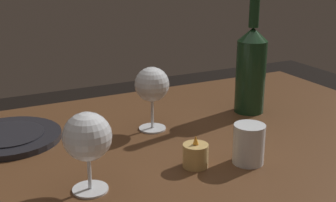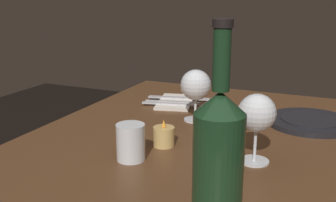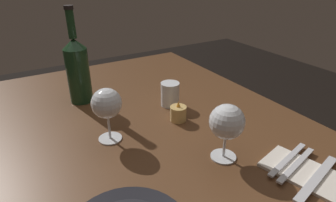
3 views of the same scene
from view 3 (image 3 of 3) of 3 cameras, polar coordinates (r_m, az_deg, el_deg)
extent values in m
cube|color=#56351E|center=(0.88, -2.64, -5.99)|extent=(1.30, 0.90, 0.04)
cylinder|color=#412816|center=(1.50, -26.70, -11.04)|extent=(0.06, 0.06, 0.70)
cylinder|color=#412816|center=(1.67, -0.25, -4.01)|extent=(0.06, 0.06, 0.70)
cylinder|color=white|center=(0.82, -11.49, -7.52)|extent=(0.07, 0.07, 0.00)
cylinder|color=white|center=(0.80, -11.75, -5.14)|extent=(0.01, 0.01, 0.08)
sphere|color=white|center=(0.77, -12.23, -0.54)|extent=(0.08, 0.08, 0.08)
cylinder|color=#510A14|center=(0.77, -12.23, -0.53)|extent=(0.06, 0.06, 0.03)
cylinder|color=white|center=(0.76, 11.09, -10.95)|extent=(0.07, 0.07, 0.00)
cylinder|color=white|center=(0.74, 11.33, -8.77)|extent=(0.01, 0.01, 0.07)
sphere|color=white|center=(0.70, 11.83, -4.12)|extent=(0.09, 0.09, 0.09)
cylinder|color=#510A14|center=(0.70, 11.79, -4.50)|extent=(0.07, 0.07, 0.02)
cylinder|color=#19381E|center=(1.04, -17.61, 4.89)|extent=(0.08, 0.08, 0.19)
cone|color=#19381E|center=(1.00, -18.50, 10.97)|extent=(0.08, 0.08, 0.03)
cylinder|color=#19381E|center=(0.99, -19.04, 14.49)|extent=(0.03, 0.03, 0.09)
cylinder|color=black|center=(0.98, -19.50, 17.43)|extent=(0.03, 0.03, 0.01)
cylinder|color=white|center=(0.98, 0.42, 1.41)|extent=(0.06, 0.06, 0.08)
cylinder|color=silver|center=(0.98, 0.42, 0.93)|extent=(0.06, 0.06, 0.06)
cylinder|color=#DBB266|center=(0.89, 2.07, -2.54)|extent=(0.05, 0.05, 0.05)
cylinder|color=white|center=(0.89, 2.07, -2.88)|extent=(0.04, 0.04, 0.03)
cone|color=#F99E2D|center=(0.87, 2.11, -0.59)|extent=(0.01, 0.01, 0.02)
cube|color=silver|center=(0.76, 25.91, -12.90)|extent=(0.21, 0.15, 0.01)
cube|color=silver|center=(0.77, 24.50, -11.63)|extent=(0.06, 0.18, 0.00)
cube|color=silver|center=(0.78, 23.04, -10.75)|extent=(0.06, 0.18, 0.00)
cube|color=silver|center=(0.75, 27.88, -13.60)|extent=(0.07, 0.21, 0.00)
camera|label=1|loc=(1.17, 50.79, 15.49)|focal=49.12mm
camera|label=2|loc=(1.52, -31.20, 19.83)|focal=44.16mm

